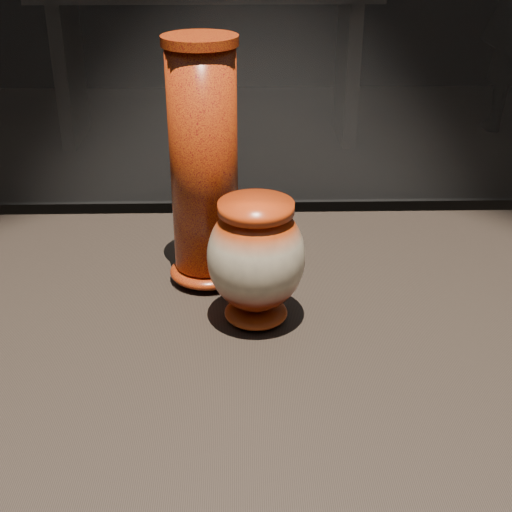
{
  "coord_description": "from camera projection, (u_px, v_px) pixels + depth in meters",
  "views": [
    {
      "loc": [
        -0.18,
        -0.73,
        1.39
      ],
      "look_at": [
        -0.16,
        0.05,
        0.99
      ],
      "focal_mm": 50.0,
      "sensor_mm": 36.0,
      "label": 1
    }
  ],
  "objects": [
    {
      "name": "main_vase",
      "position": [
        256.0,
        258.0,
        0.88
      ],
      "size": [
        0.13,
        0.13,
        0.16
      ],
      "rotation": [
        0.0,
        0.0,
        -0.09
      ],
      "color": "maroon",
      "rests_on": "display_plinth"
    },
    {
      "name": "tall_vase",
      "position": [
        204.0,
        171.0,
        0.95
      ],
      "size": [
        0.13,
        0.13,
        0.34
      ],
      "rotation": [
        0.0,
        0.0,
        -0.31
      ],
      "color": "#C8510D",
      "rests_on": "display_plinth"
    },
    {
      "name": "display_plinth",
      "position": [
        370.0,
        500.0,
        1.0
      ],
      "size": [
        2.0,
        0.8,
        0.9
      ],
      "color": "black",
      "rests_on": "ground"
    },
    {
      "name": "back_shelf",
      "position": [
        208.0,
        35.0,
        4.27
      ],
      "size": [
        2.0,
        0.6,
        0.9
      ],
      "color": "black",
      "rests_on": "ground"
    }
  ]
}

